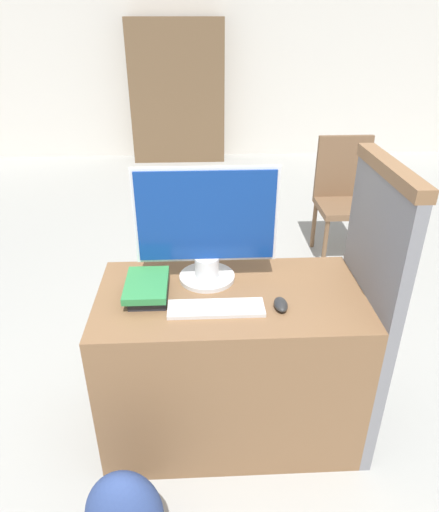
{
  "coord_description": "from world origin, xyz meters",
  "views": [
    {
      "loc": [
        -0.13,
        -1.33,
        1.84
      ],
      "look_at": [
        -0.05,
        0.28,
        0.98
      ],
      "focal_mm": 32.0,
      "sensor_mm": 36.0,
      "label": 1
    }
  ],
  "objects_px": {
    "monitor": "(206,228)",
    "keyboard": "(216,308)",
    "far_chair": "(344,193)",
    "book_stack": "(148,288)",
    "mouse": "(281,304)"
  },
  "relations": [
    {
      "from": "monitor",
      "to": "keyboard",
      "type": "xyz_separation_m",
      "value": [
        0.03,
        -0.25,
        -0.25
      ]
    },
    {
      "from": "book_stack",
      "to": "far_chair",
      "type": "distance_m",
      "value": 2.31
    },
    {
      "from": "keyboard",
      "to": "book_stack",
      "type": "relative_size",
      "value": 1.46
    },
    {
      "from": "keyboard",
      "to": "book_stack",
      "type": "bearing_deg",
      "value": 156.5
    },
    {
      "from": "book_stack",
      "to": "far_chair",
      "type": "relative_size",
      "value": 0.27
    },
    {
      "from": "monitor",
      "to": "book_stack",
      "type": "height_order",
      "value": "monitor"
    },
    {
      "from": "mouse",
      "to": "book_stack",
      "type": "height_order",
      "value": "book_stack"
    },
    {
      "from": "keyboard",
      "to": "far_chair",
      "type": "xyz_separation_m",
      "value": [
        1.12,
        1.93,
        -0.24
      ]
    },
    {
      "from": "monitor",
      "to": "keyboard",
      "type": "bearing_deg",
      "value": -83.01
    },
    {
      "from": "monitor",
      "to": "keyboard",
      "type": "distance_m",
      "value": 0.35
    },
    {
      "from": "mouse",
      "to": "far_chair",
      "type": "distance_m",
      "value": 2.13
    },
    {
      "from": "monitor",
      "to": "far_chair",
      "type": "height_order",
      "value": "monitor"
    },
    {
      "from": "keyboard",
      "to": "far_chair",
      "type": "height_order",
      "value": "far_chair"
    },
    {
      "from": "mouse",
      "to": "monitor",
      "type": "bearing_deg",
      "value": 139.9
    },
    {
      "from": "keyboard",
      "to": "far_chair",
      "type": "bearing_deg",
      "value": 59.84
    }
  ]
}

